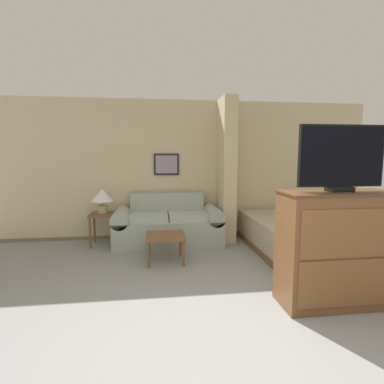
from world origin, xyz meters
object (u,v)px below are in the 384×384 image
Objects in this scene: couch at (168,225)px; table_lamp at (102,197)px; tv at (341,158)px; bed at (307,233)px; backpack at (310,208)px; tv_dresser at (336,249)px; coffee_table at (165,238)px.

table_lamp is at bearing 177.78° from couch.
table_lamp is at bearing 138.10° from tv.
bed is (0.68, 1.83, -1.28)m from tv.
backpack is at bearing 70.62° from tv.
table_lamp is 3.73m from tv_dresser.
couch reaches higher than bed.
couch is 0.94m from coffee_table.
couch reaches higher than coffee_table.
tv reaches higher than table_lamp.
tv_dresser is 0.60× the size of bed.
tv_dresser is 0.94m from tv.
table_lamp is 0.21× the size of bed.
couch is 1.25m from table_lamp.
couch is at bearing 84.72° from coffee_table.
coffee_table is 2.30m from backpack.
table_lamp is at bearing 164.02° from backpack.
tv_dresser reaches higher than backpack.
bed is at bearing 7.48° from coffee_table.
bed is (2.40, 0.31, -0.09)m from coffee_table.
tv_dresser is (2.77, -2.49, -0.26)m from table_lamp.
bed reaches higher than coffee_table.
tv is at bearing -41.23° from coffee_table.
coffee_table is 0.47× the size of tv_dresser.
coffee_table is 0.63× the size of tv.
table_lamp reaches higher than couch.
tv_dresser is 2.61× the size of backpack.
couch is at bearing 123.83° from tv_dresser.
table_lamp is (-1.13, 0.04, 0.53)m from couch.
table_lamp is 3.79m from tv.
tv_dresser is 1.98m from bed.
tv_dresser is at bearing -109.37° from backpack.
bed is 4.37× the size of backpack.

